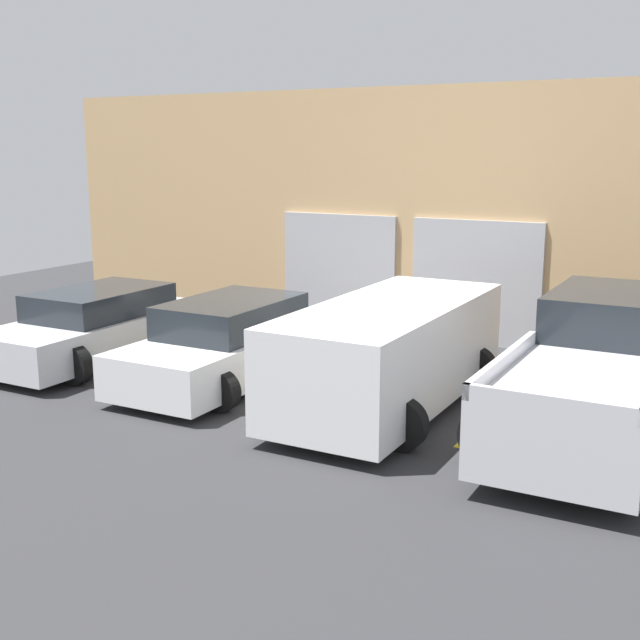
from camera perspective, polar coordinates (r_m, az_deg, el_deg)
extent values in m
plane|color=#2D2D30|center=(14.01, 1.97, -3.64)|extent=(28.00, 28.00, 0.00)
cube|color=tan|center=(16.56, 7.19, 7.52)|extent=(17.56, 0.60, 5.01)
cube|color=#ADADB2|center=(17.09, 1.33, 3.44)|extent=(2.61, 0.08, 2.45)
cube|color=#ADADB2|center=(15.96, 10.98, 2.60)|extent=(2.61, 0.08, 2.45)
cube|color=silver|center=(11.14, 18.84, -4.72)|extent=(1.85, 5.24, 0.92)
cube|color=#1E2328|center=(12.34, 20.25, 0.50)|extent=(1.70, 2.36, 0.63)
cube|color=silver|center=(10.05, 12.90, -2.90)|extent=(0.08, 2.88, 0.18)
cube|color=silver|center=(8.54, 16.06, -5.75)|extent=(1.85, 0.08, 0.18)
cylinder|color=black|center=(12.89, 16.44, -3.52)|extent=(0.88, 0.22, 0.88)
cylinder|color=black|center=(9.87, 12.36, -8.11)|extent=(0.88, 0.22, 0.88)
cube|color=white|center=(13.35, -6.51, -2.35)|extent=(1.78, 4.37, 0.69)
cube|color=#1E2328|center=(13.30, -6.30, 0.32)|extent=(1.56, 2.40, 0.54)
cylinder|color=black|center=(14.90, -5.97, -1.50)|extent=(0.63, 0.22, 0.63)
cylinder|color=black|center=(14.10, -0.74, -2.21)|extent=(0.63, 0.22, 0.63)
cylinder|color=black|center=(12.84, -12.82, -3.97)|extent=(0.63, 0.22, 0.63)
cylinder|color=black|center=(11.90, -7.15, -5.04)|extent=(0.63, 0.22, 0.63)
cube|color=silver|center=(15.16, -15.54, -0.97)|extent=(1.78, 4.42, 0.67)
cube|color=#1E2328|center=(15.12, -15.37, 1.25)|extent=(1.56, 2.43, 0.48)
cylinder|color=black|center=(16.69, -14.19, -0.25)|extent=(0.67, 0.22, 0.67)
cylinder|color=black|center=(15.69, -9.99, -0.84)|extent=(0.67, 0.22, 0.67)
cylinder|color=black|center=(14.85, -21.33, -2.23)|extent=(0.67, 0.22, 0.67)
cylinder|color=black|center=(13.72, -17.10, -3.07)|extent=(0.67, 0.22, 0.67)
cube|color=white|center=(11.87, 5.01, -2.18)|extent=(1.87, 4.90, 1.41)
cube|color=#1E2328|center=(13.96, 8.99, 1.84)|extent=(1.68, 0.06, 0.28)
cylinder|color=black|center=(13.67, 4.34, -2.55)|extent=(0.70, 0.22, 0.70)
cylinder|color=black|center=(13.11, 10.94, -3.39)|extent=(0.70, 0.22, 0.70)
cylinder|color=black|center=(11.08, -2.15, -6.06)|extent=(0.70, 0.22, 0.70)
cylinder|color=black|center=(10.38, 5.78, -7.39)|extent=(0.70, 0.22, 0.70)
cube|color=gold|center=(16.29, -19.13, -2.05)|extent=(0.12, 2.20, 0.01)
cube|color=gold|center=(14.33, -11.23, -3.50)|extent=(0.12, 2.20, 0.01)
cube|color=gold|center=(12.73, -1.08, -5.24)|extent=(0.12, 2.20, 0.01)
cube|color=gold|center=(11.65, 11.53, -7.17)|extent=(0.12, 2.20, 0.01)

